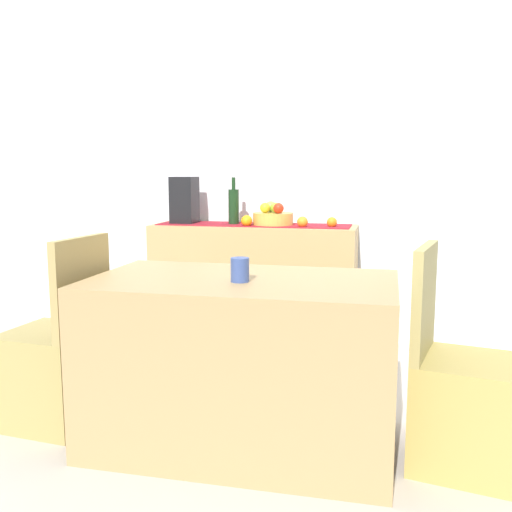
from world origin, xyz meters
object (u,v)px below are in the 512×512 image
(chair_near_window, at_px, (56,369))
(chair_by_corner, at_px, (462,403))
(wine_bottle, at_px, (234,206))
(dining_table, at_px, (243,362))
(coffee_maker, at_px, (184,200))
(fruit_bowl, at_px, (273,219))
(coffee_cup, at_px, (240,270))
(sideboard_console, at_px, (254,285))

(chair_near_window, bearing_deg, chair_by_corner, 0.15)
(wine_bottle, relative_size, dining_table, 0.25)
(coffee_maker, bearing_deg, dining_table, -61.46)
(dining_table, height_order, chair_by_corner, chair_by_corner)
(dining_table, bearing_deg, chair_by_corner, 0.20)
(dining_table, bearing_deg, fruit_bowl, 96.21)
(chair_near_window, bearing_deg, coffee_cup, -4.45)
(chair_by_corner, bearing_deg, dining_table, -179.80)
(coffee_maker, relative_size, chair_by_corner, 0.36)
(coffee_maker, bearing_deg, coffee_cup, -62.38)
(coffee_cup, relative_size, chair_near_window, 0.11)
(sideboard_console, bearing_deg, chair_by_corner, -49.99)
(coffee_maker, bearing_deg, chair_near_window, -95.26)
(dining_table, distance_m, coffee_cup, 0.43)
(wine_bottle, bearing_deg, chair_by_corner, -46.87)
(wine_bottle, bearing_deg, fruit_bowl, 0.00)
(coffee_cup, bearing_deg, sideboard_console, 101.17)
(sideboard_console, distance_m, chair_by_corner, 1.87)
(chair_by_corner, bearing_deg, fruit_bowl, 126.75)
(coffee_cup, height_order, chair_near_window, chair_near_window)
(dining_table, bearing_deg, sideboard_console, 101.38)
(fruit_bowl, bearing_deg, coffee_cup, -83.75)
(wine_bottle, relative_size, coffee_maker, 0.99)
(fruit_bowl, height_order, dining_table, fruit_bowl)
(fruit_bowl, height_order, chair_by_corner, fruit_bowl)
(coffee_maker, height_order, dining_table, coffee_maker)
(coffee_maker, height_order, chair_by_corner, coffee_maker)
(chair_near_window, bearing_deg, fruit_bowl, 62.23)
(coffee_cup, bearing_deg, coffee_maker, 117.62)
(wine_bottle, distance_m, chair_near_window, 1.66)
(dining_table, distance_m, chair_by_corner, 0.92)
(coffee_cup, xyz_separation_m, chair_by_corner, (0.90, 0.08, -0.52))
(sideboard_console, bearing_deg, dining_table, -78.62)
(sideboard_console, distance_m, fruit_bowl, 0.48)
(wine_bottle, bearing_deg, coffee_maker, 180.00)
(sideboard_console, height_order, chair_near_window, chair_near_window)
(coffee_cup, bearing_deg, wine_bottle, 106.16)
(wine_bottle, height_order, chair_by_corner, wine_bottle)
(fruit_bowl, height_order, chair_near_window, fruit_bowl)
(fruit_bowl, distance_m, dining_table, 1.53)
(chair_by_corner, bearing_deg, wine_bottle, 133.13)
(wine_bottle, height_order, coffee_cup, wine_bottle)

